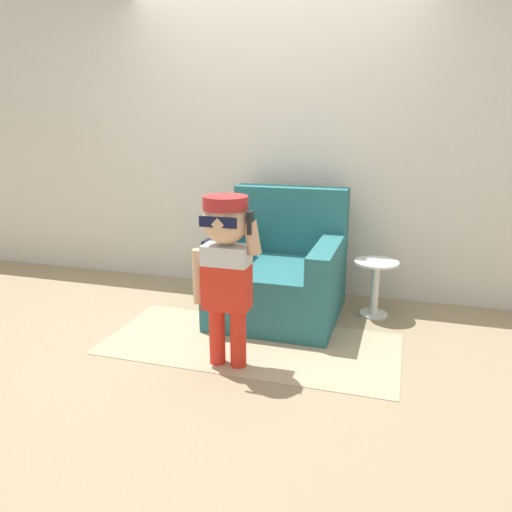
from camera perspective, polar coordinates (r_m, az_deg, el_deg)
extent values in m
plane|color=#998466|center=(3.84, -1.30, -7.41)|extent=(10.00, 10.00, 0.00)
cube|color=silver|center=(4.37, 2.20, 12.90)|extent=(10.00, 0.05, 2.60)
cube|color=#286B70|center=(3.88, 2.60, -3.85)|extent=(0.92, 0.99, 0.42)
cube|color=#286B70|center=(4.12, 4.04, 4.20)|extent=(0.92, 0.21, 0.54)
cube|color=#286B70|center=(3.80, -3.23, 0.59)|extent=(0.17, 0.78, 0.19)
cube|color=#286B70|center=(3.62, 8.02, -0.30)|extent=(0.17, 0.78, 0.19)
cube|color=black|center=(3.77, -3.25, 2.23)|extent=(0.21, 0.54, 0.03)
cylinder|color=red|center=(3.16, -4.46, -9.03)|extent=(0.10, 0.10, 0.38)
cylinder|color=red|center=(3.11, -2.04, -9.36)|extent=(0.10, 0.10, 0.38)
cube|color=red|center=(3.01, -3.35, -3.52)|extent=(0.28, 0.16, 0.28)
cube|color=silver|center=(2.95, -3.41, 0.12)|extent=(0.28, 0.16, 0.12)
sphere|color=tan|center=(2.90, -3.48, 4.09)|extent=(0.28, 0.28, 0.28)
cylinder|color=#B22828|center=(2.89, -3.51, 6.11)|extent=(0.26, 0.26, 0.08)
cube|color=#B22828|center=(3.01, -2.67, 5.96)|extent=(0.16, 0.12, 0.01)
cube|color=#0F1433|center=(2.79, -4.40, 3.87)|extent=(0.22, 0.01, 0.06)
cylinder|color=tan|center=(3.06, -6.51, -2.31)|extent=(0.08, 0.08, 0.34)
cylinder|color=tan|center=(2.87, -0.41, 2.07)|extent=(0.11, 0.08, 0.20)
cube|color=black|center=(2.84, -0.63, 3.83)|extent=(0.02, 0.07, 0.13)
cylinder|color=white|center=(4.05, 13.25, -6.45)|extent=(0.22, 0.22, 0.02)
cylinder|color=white|center=(3.98, 13.43, -3.76)|extent=(0.06, 0.06, 0.42)
cylinder|color=white|center=(3.92, 13.63, -0.71)|extent=(0.34, 0.34, 0.02)
cube|color=tan|center=(3.47, -0.60, -9.98)|extent=(1.99, 0.91, 0.01)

